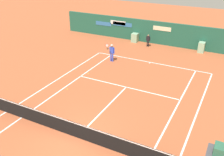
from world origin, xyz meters
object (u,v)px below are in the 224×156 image
player_on_baseline (112,51)px  tennis_ball_mid_court (88,74)px  umpire_chair (220,154)px  tennis_ball_by_sideline (67,89)px  ball_kid_left_post (148,40)px

player_on_baseline → tennis_ball_mid_court: bearing=76.9°
umpire_chair → player_on_baseline: umpire_chair is taller
umpire_chair → tennis_ball_by_sideline: bearing=69.6°
umpire_chair → tennis_ball_by_sideline: 11.39m
player_on_baseline → ball_kid_left_post: 5.56m
umpire_chair → ball_kid_left_post: 17.73m
player_on_baseline → ball_kid_left_post: bearing=-111.0°
tennis_ball_mid_court → tennis_ball_by_sideline: size_ratio=1.00×
ball_kid_left_post → tennis_ball_mid_court: ball_kid_left_post is taller
player_on_baseline → tennis_ball_mid_court: (-0.46, -3.25, -0.92)m
umpire_chair → tennis_ball_by_sideline: (-10.57, 3.93, -1.60)m
player_on_baseline → ball_kid_left_post: (1.52, 5.34, -0.20)m
umpire_chair → ball_kid_left_post: umpire_chair is taller
tennis_ball_mid_court → tennis_ball_by_sideline: 2.94m
tennis_ball_mid_court → tennis_ball_by_sideline: (0.05, -2.94, 0.00)m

